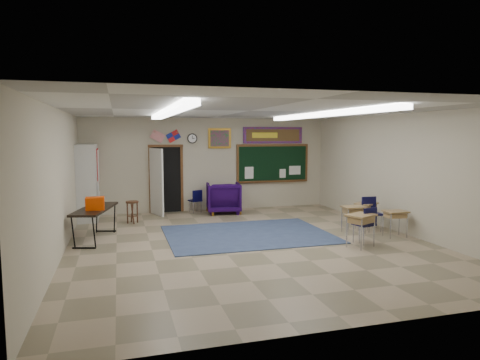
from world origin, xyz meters
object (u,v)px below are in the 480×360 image
object	(u,v)px
wingback_armchair	(223,198)
wooden_stool	(132,212)
student_desk_front_right	(366,214)
folding_table	(95,222)
student_desk_front_left	(354,218)

from	to	relation	value
wingback_armchair	wooden_stool	distance (m)	2.95
wooden_stool	student_desk_front_right	bearing A→B (deg)	-21.76
student_desk_front_right	wingback_armchair	bearing A→B (deg)	104.59
student_desk_front_right	folding_table	size ratio (longest dim) A/B	0.36
folding_table	wooden_stool	world-z (taller)	folding_table
wingback_armchair	student_desk_front_left	xyz separation A→B (m)	(2.50, -3.59, -0.10)
student_desk_front_left	wooden_stool	size ratio (longest dim) A/B	1.10
wingback_armchair	folding_table	bearing A→B (deg)	42.94
wingback_armchair	student_desk_front_left	bearing A→B (deg)	133.27
folding_table	wooden_stool	xyz separation A→B (m)	(0.90, 1.73, -0.10)
student_desk_front_left	student_desk_front_right	bearing A→B (deg)	35.65
student_desk_front_left	folding_table	world-z (taller)	folding_table
student_desk_front_left	wooden_stool	world-z (taller)	student_desk_front_left
student_desk_front_right	wooden_stool	size ratio (longest dim) A/B	1.14
wingback_armchair	student_desk_front_left	distance (m)	4.38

